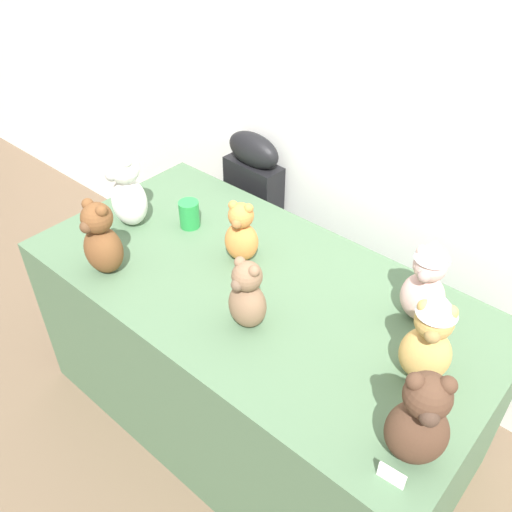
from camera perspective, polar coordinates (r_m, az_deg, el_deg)
The scene contains 13 objects.
ground_plane at distance 2.35m, azimuth -4.27°, elevation -19.94°, with size 10.00×10.00×0.00m, color brown.
wall_back at distance 2.10m, azimuth 12.88°, elevation 18.15°, with size 7.00×0.08×2.60m, color white.
display_table at distance 2.15m, azimuth 0.00°, elevation -10.42°, with size 1.67×0.85×0.75m, color #4C6B4C.
instrument_case at distance 2.64m, azimuth -0.25°, elevation 3.43°, with size 0.29×0.13×0.95m.
teddy_bear_mocha at distance 1.66m, azimuth -0.94°, elevation -4.23°, with size 0.13×0.12×0.25m.
teddy_bear_cocoa at distance 1.39m, azimuth 16.85°, elevation -16.30°, with size 0.20×0.19×0.30m.
teddy_bear_blush at distance 1.74m, azimuth 17.45°, elevation -2.58°, with size 0.15×0.13×0.31m.
teddy_bear_ginger at distance 1.92m, azimuth -1.56°, elevation 2.38°, with size 0.15×0.14×0.24m.
teddy_bear_snow at distance 2.15m, azimuth -13.36°, elevation 6.62°, with size 0.19×0.17×0.31m.
teddy_bear_chestnut at distance 1.93m, azimuth -15.95°, elevation 1.64°, with size 0.16×0.14×0.29m.
teddy_bear_honey at distance 1.56m, azimuth 17.78°, elevation -8.20°, with size 0.18×0.17×0.32m.
party_cup_green at distance 2.14m, azimuth -7.03°, elevation 4.38°, with size 0.08×0.08×0.11m, color #238C3D.
name_card_front_left at distance 1.43m, azimuth 14.06°, elevation -21.50°, with size 0.07×0.01×0.05m, color white.
Camera 1 is at (0.93, -0.82, 1.99)m, focal length 38.04 mm.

